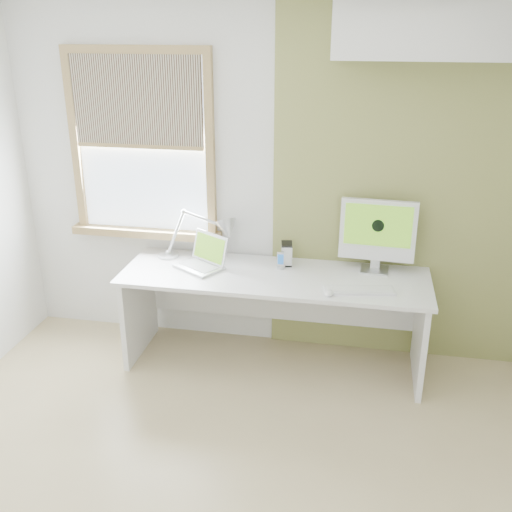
% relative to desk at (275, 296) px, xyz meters
% --- Properties ---
extents(room, '(4.04, 3.54, 2.64)m').
position_rel_desk_xyz_m(room, '(-0.07, -1.44, 0.77)').
color(room, tan).
rests_on(room, ground).
extents(accent_wall, '(2.00, 0.02, 2.60)m').
position_rel_desk_xyz_m(accent_wall, '(0.93, 0.30, 0.77)').
color(accent_wall, '#8B9349').
rests_on(accent_wall, room).
extents(soffit, '(1.60, 0.40, 0.42)m').
position_rel_desk_xyz_m(soffit, '(1.13, 0.13, 1.87)').
color(soffit, white).
rests_on(soffit, room).
extents(window, '(1.20, 0.14, 1.42)m').
position_rel_desk_xyz_m(window, '(-1.07, 0.27, 1.01)').
color(window, olive).
rests_on(window, room).
extents(desk, '(2.20, 0.70, 0.73)m').
position_rel_desk_xyz_m(desk, '(0.00, 0.00, 0.00)').
color(desk, white).
rests_on(desk, room).
extents(desk_lamp, '(0.68, 0.31, 0.38)m').
position_rel_desk_xyz_m(desk_lamp, '(-0.49, 0.20, 0.39)').
color(desk_lamp, silver).
rests_on(desk_lamp, desk).
extents(laptop, '(0.43, 0.41, 0.24)m').
position_rel_desk_xyz_m(laptop, '(-0.54, -0.00, 0.25)').
color(laptop, silver).
rests_on(laptop, desk).
extents(phone_dock, '(0.07, 0.07, 0.12)m').
position_rel_desk_xyz_m(phone_dock, '(0.03, 0.07, 0.23)').
color(phone_dock, silver).
rests_on(phone_dock, desk).
extents(external_drive, '(0.10, 0.14, 0.17)m').
position_rel_desk_xyz_m(external_drive, '(0.06, 0.15, 0.28)').
color(external_drive, silver).
rests_on(external_drive, desk).
extents(imac, '(0.54, 0.19, 0.52)m').
position_rel_desk_xyz_m(imac, '(0.71, 0.17, 0.49)').
color(imac, silver).
rests_on(imac, desk).
extents(keyboard, '(0.49, 0.21, 0.02)m').
position_rel_desk_xyz_m(keyboard, '(0.60, -0.23, 0.21)').
color(keyboard, white).
rests_on(keyboard, desk).
extents(mouse, '(0.06, 0.10, 0.03)m').
position_rel_desk_xyz_m(mouse, '(0.41, -0.32, 0.21)').
color(mouse, white).
rests_on(mouse, desk).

